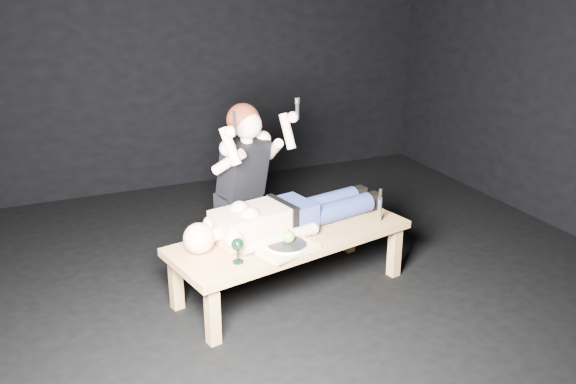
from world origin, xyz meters
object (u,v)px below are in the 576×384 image
(serving_tray, at_px, (286,248))
(lying_man, at_px, (289,211))
(kneeling_woman, at_px, (236,185))
(goblet, at_px, (238,250))
(table, at_px, (291,263))
(carving_knife, at_px, (380,205))

(serving_tray, bearing_deg, lying_man, 63.53)
(kneeling_woman, xyz_separation_m, goblet, (-0.27, -0.79, -0.14))
(goblet, bearing_deg, table, 28.75)
(kneeling_woman, distance_m, carving_knife, 1.08)
(table, relative_size, lying_man, 0.99)
(serving_tray, bearing_deg, goblet, -172.22)
(table, height_order, kneeling_woman, kneeling_woman)
(kneeling_woman, relative_size, serving_tray, 3.50)
(lying_man, height_order, serving_tray, lying_man)
(carving_knife, bearing_deg, table, 164.05)
(table, relative_size, serving_tray, 4.47)
(serving_tray, height_order, goblet, goblet)
(kneeling_woman, bearing_deg, carving_knife, -54.04)
(lying_man, xyz_separation_m, carving_knife, (0.66, -0.16, -0.00))
(table, bearing_deg, kneeling_woman, 101.09)
(table, relative_size, kneeling_woman, 1.28)
(serving_tray, xyz_separation_m, goblet, (-0.36, -0.05, 0.07))
(lying_man, relative_size, kneeling_woman, 1.28)
(lying_man, xyz_separation_m, serving_tray, (-0.16, -0.32, -0.12))
(table, relative_size, goblet, 10.27)
(lying_man, relative_size, carving_knife, 6.78)
(serving_tray, bearing_deg, carving_knife, 11.46)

